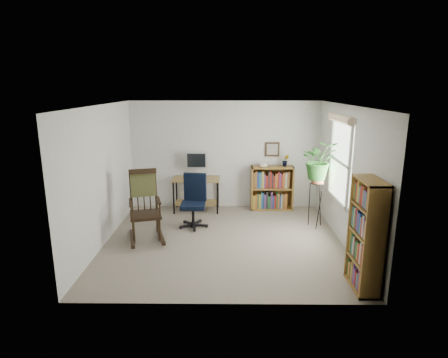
{
  "coord_description": "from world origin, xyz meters",
  "views": [
    {
      "loc": [
        0.07,
        -6.25,
        2.7
      ],
      "look_at": [
        0.0,
        0.4,
        1.05
      ],
      "focal_mm": 30.0,
      "sensor_mm": 36.0,
      "label": 1
    }
  ],
  "objects_px": {
    "tall_bookshelf": "(366,235)",
    "rocking_chair": "(145,206)",
    "office_chair": "(193,201)",
    "low_bookshelf": "(272,188)",
    "desk": "(196,195)"
  },
  "relations": [
    {
      "from": "low_bookshelf",
      "to": "desk",
      "type": "bearing_deg",
      "value": -175.92
    },
    {
      "from": "office_chair",
      "to": "low_bookshelf",
      "type": "relative_size",
      "value": 1.08
    },
    {
      "from": "desk",
      "to": "low_bookshelf",
      "type": "relative_size",
      "value": 1.04
    },
    {
      "from": "rocking_chair",
      "to": "tall_bookshelf",
      "type": "height_order",
      "value": "tall_bookshelf"
    },
    {
      "from": "rocking_chair",
      "to": "low_bookshelf",
      "type": "distance_m",
      "value": 3.03
    },
    {
      "from": "office_chair",
      "to": "low_bookshelf",
      "type": "bearing_deg",
      "value": 42.39
    },
    {
      "from": "desk",
      "to": "low_bookshelf",
      "type": "bearing_deg",
      "value": 4.08
    },
    {
      "from": "desk",
      "to": "office_chair",
      "type": "height_order",
      "value": "office_chair"
    },
    {
      "from": "office_chair",
      "to": "rocking_chair",
      "type": "height_order",
      "value": "rocking_chair"
    },
    {
      "from": "office_chair",
      "to": "tall_bookshelf",
      "type": "bearing_deg",
      "value": -33.54
    },
    {
      "from": "tall_bookshelf",
      "to": "rocking_chair",
      "type": "bearing_deg",
      "value": 153.84
    },
    {
      "from": "low_bookshelf",
      "to": "tall_bookshelf",
      "type": "distance_m",
      "value": 3.51
    },
    {
      "from": "office_chair",
      "to": "rocking_chair",
      "type": "relative_size",
      "value": 0.82
    },
    {
      "from": "office_chair",
      "to": "tall_bookshelf",
      "type": "distance_m",
      "value": 3.4
    },
    {
      "from": "desk",
      "to": "tall_bookshelf",
      "type": "height_order",
      "value": "tall_bookshelf"
    }
  ]
}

